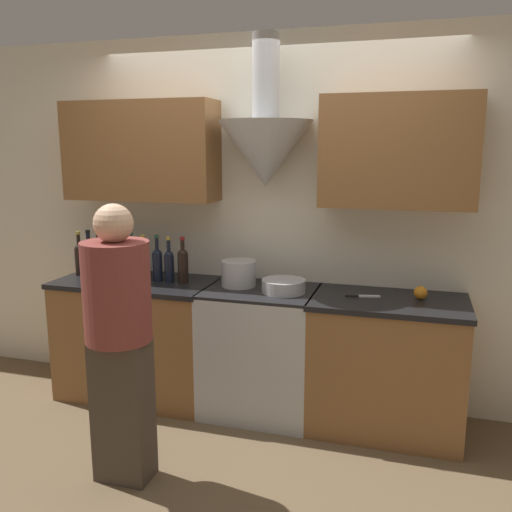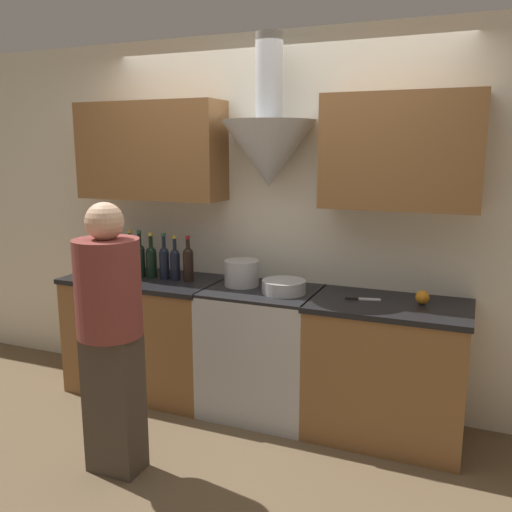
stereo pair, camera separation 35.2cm
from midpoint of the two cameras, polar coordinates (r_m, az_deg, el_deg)
The scene contains 20 objects.
ground_plane at distance 3.70m, azimuth -4.04°, elevation -18.26°, with size 12.00×12.00×0.00m, color brown.
wall_back at distance 3.83m, azimuth -1.46°, elevation 6.02°, with size 8.40×0.64×2.60m.
counter_left at distance 4.19m, azimuth -14.62°, elevation -8.33°, with size 1.15×0.62×0.88m.
counter_right at distance 3.64m, azimuth 10.84°, elevation -11.19°, with size 0.98×0.62×0.88m.
stove_range at distance 3.81m, azimuth -2.24°, elevation -9.92°, with size 0.75×0.60×0.88m.
wine_bottle_0 at distance 4.32m, azimuth -20.34°, elevation -0.19°, with size 0.07×0.07×0.33m.
wine_bottle_1 at distance 4.26m, azimuth -19.44°, elevation -0.13°, with size 0.08×0.08×0.35m.
wine_bottle_2 at distance 4.21m, azimuth -18.51°, elevation -0.21°, with size 0.07×0.07×0.35m.
wine_bottle_3 at distance 4.15m, azimuth -17.48°, elevation -0.52°, with size 0.07×0.07×0.31m.
wine_bottle_4 at distance 4.11m, azimuth -16.43°, elevation -0.37°, with size 0.07×0.07×0.34m.
wine_bottle_5 at distance 4.05m, azimuth -15.41°, elevation -0.54°, with size 0.07×0.07×0.35m.
wine_bottle_6 at distance 4.02m, azimuth -14.23°, elevation -0.67°, with size 0.08×0.08×0.33m.
wine_bottle_7 at distance 3.96m, azimuth -12.86°, elevation -0.74°, with size 0.07×0.07×0.34m.
wine_bottle_8 at distance 3.92m, azimuth -11.70°, elevation -0.89°, with size 0.07×0.07×0.33m.
wine_bottle_9 at distance 3.88m, azimuth -10.29°, elevation -0.85°, with size 0.08×0.08×0.33m.
stock_pot at distance 3.75m, azimuth -4.52°, elevation -1.86°, with size 0.24×0.24×0.18m.
mixing_bowl at distance 3.59m, azimuth 0.11°, elevation -3.20°, with size 0.29×0.29×0.09m.
orange_fruit at distance 3.53m, azimuth 14.24°, elevation -3.80°, with size 0.08×0.08×0.08m.
chefs_knife at distance 3.53m, azimuth 8.41°, elevation -4.24°, with size 0.22×0.08×0.01m.
person_foreground_left at distance 3.06m, azimuth -17.48°, elevation -7.89°, with size 0.36×0.36×1.55m.
Camera 1 is at (0.98, -3.06, 1.82)m, focal length 38.00 mm.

